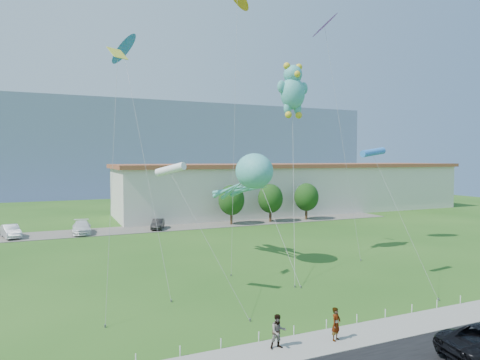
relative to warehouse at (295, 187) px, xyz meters
The scene contains 22 objects.
ground 51.27m from the warehouse, 120.58° to the right, with size 160.00×160.00×0.00m, color #235117.
sidewalk 53.65m from the warehouse, 119.08° to the right, with size 80.00×2.50×0.10m, color gray.
parking_strip 27.82m from the warehouse, 160.91° to the right, with size 70.00×6.00×0.06m, color #59544C.
hill_ridge 80.76m from the warehouse, 108.89° to the left, with size 160.00×50.00×25.00m, color gray.
warehouse is the anchor object (origin of this frame).
rope_fence 52.37m from the warehouse, 119.85° to the right, with size 26.05×0.05×0.50m.
tree_near 18.88m from the warehouse, 147.99° to the right, with size 3.60×3.60×5.47m.
tree_mid 14.16m from the warehouse, 135.00° to the right, with size 3.60×3.60×5.47m.
tree_far 10.80m from the warehouse, 111.80° to the right, with size 3.60×3.60×5.47m.
pedestrian_left 53.47m from the warehouse, 118.58° to the right, with size 0.60×0.39×1.63m, color gray.
pedestrian_right 54.70m from the warehouse, 121.56° to the right, with size 0.79×0.61×1.62m, color gray.
parked_car_silver 43.97m from the warehouse, 167.90° to the right, with size 1.55×4.45×1.47m, color silver.
parked_car_white 36.68m from the warehouse, 164.98° to the right, with size 2.08×5.12×1.49m, color white.
parked_car_black 28.12m from the warehouse, 159.48° to the right, with size 1.33×3.83×1.26m, color black.
octopus_kite 38.57m from the warehouse, 126.63° to the right, with size 2.96×13.04×9.51m.
teddy_bear_kite 37.16m from the warehouse, 121.19° to the right, with size 6.01×9.01×17.61m.
small_kite_yellow 50.82m from the warehouse, 133.68° to the right, with size 2.21×5.69×16.21m.
small_kite_white 49.27m from the warehouse, 129.82° to the right, with size 3.47×6.24×8.82m.
small_kite_orange 41.21m from the warehouse, 128.89° to the right, with size 3.78×6.13×24.24m.
small_kite_cyan 43.22m from the warehouse, 113.28° to the right, with size 1.45×6.19×9.95m.
small_kite_blue 45.24m from the warehouse, 139.29° to the right, with size 2.23×10.64×18.65m.
small_kite_purple 36.61m from the warehouse, 115.81° to the right, with size 1.80×5.58×22.54m.
Camera 1 is at (-12.08, -19.93, 9.03)m, focal length 32.00 mm.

